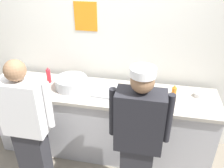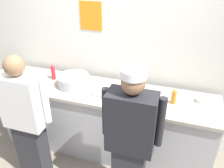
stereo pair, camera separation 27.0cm
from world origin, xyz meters
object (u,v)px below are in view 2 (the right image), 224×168
mixing_bowl_steel (74,81)px  squeeze_bottle_primary (174,96)px  chefs_knife (22,81)px  chef_center (130,140)px  chef_near_left (26,119)px  squeeze_bottle_secondary (53,72)px  ramekin_yellow_sauce (201,100)px  plate_stack_front (159,97)px  sheet_tray (116,92)px  deli_cup (150,102)px  ramekin_orange_sauce (38,82)px

mixing_bowl_steel → squeeze_bottle_primary: (1.23, -0.02, 0.02)m
chefs_knife → chef_center: bearing=-18.8°
chef_near_left → squeeze_bottle_secondary: 0.77m
chef_center → ramekin_yellow_sauce: bearing=50.1°
chef_center → squeeze_bottle_secondary: chef_center is taller
plate_stack_front → sheet_tray: plate_stack_front is taller
chef_center → deli_cup: 0.52m
ramekin_yellow_sauce → ramekin_orange_sauce: (-2.01, -0.19, -0.00)m
chef_near_left → plate_stack_front: size_ratio=8.25×
ramekin_orange_sauce → plate_stack_front: bearing=3.9°
sheet_tray → squeeze_bottle_secondary: (-0.89, 0.09, 0.09)m
ramekin_yellow_sauce → chefs_knife: ramekin_yellow_sauce is taller
chef_center → deli_cup: size_ratio=14.88×
ramekin_orange_sauce → chefs_knife: 0.23m
squeeze_bottle_primary → squeeze_bottle_secondary: size_ratio=0.88×
chef_near_left → ramekin_orange_sauce: size_ratio=15.16×
squeeze_bottle_secondary → chefs_knife: (-0.37, -0.19, -0.10)m
chef_near_left → deli_cup: size_ratio=14.61×
deli_cup → chefs_knife: 1.70m
deli_cup → chef_near_left: bearing=-158.2°
chef_center → squeeze_bottle_primary: 0.73m
chef_near_left → ramekin_yellow_sauce: (1.79, 0.76, 0.13)m
chef_center → ramekin_orange_sauce: bearing=157.7°
chef_near_left → squeeze_bottle_secondary: (-0.07, 0.74, 0.21)m
chef_center → sheet_tray: size_ratio=3.16×
plate_stack_front → mixing_bowl_steel: 1.07m
squeeze_bottle_secondary → chef_center: bearing=-30.7°
chef_near_left → squeeze_bottle_secondary: size_ratio=7.37×
ramekin_orange_sauce → deli_cup: size_ratio=0.96×
chef_near_left → deli_cup: bearing=21.8°
squeeze_bottle_secondary → deli_cup: (1.33, -0.24, -0.05)m
mixing_bowl_steel → sheet_tray: mixing_bowl_steel is taller
chef_near_left → mixing_bowl_steel: bearing=68.4°
sheet_tray → squeeze_bottle_primary: size_ratio=2.71×
plate_stack_front → squeeze_bottle_primary: size_ratio=1.02×
chef_near_left → ramekin_orange_sauce: 0.62m
chef_near_left → ramekin_yellow_sauce: bearing=23.0°
chef_near_left → squeeze_bottle_primary: 1.64m
squeeze_bottle_secondary → chefs_knife: bearing=-153.2°
sheet_tray → ramekin_yellow_sauce: 0.98m
ramekin_yellow_sauce → sheet_tray: bearing=-173.9°
squeeze_bottle_secondary → plate_stack_front: bearing=-2.6°
sheet_tray → ramekin_yellow_sauce: size_ratio=4.94×
squeeze_bottle_secondary → chefs_knife: size_ratio=0.78×
plate_stack_front → sheet_tray: bearing=-177.6°
chef_near_left → plate_stack_front: chef_near_left is taller
chef_center → deli_cup: chef_center is taller
sheet_tray → deli_cup: 0.46m
squeeze_bottle_primary → ramekin_yellow_sauce: bearing=22.1°
ramekin_orange_sauce → chef_near_left: bearing=-69.4°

